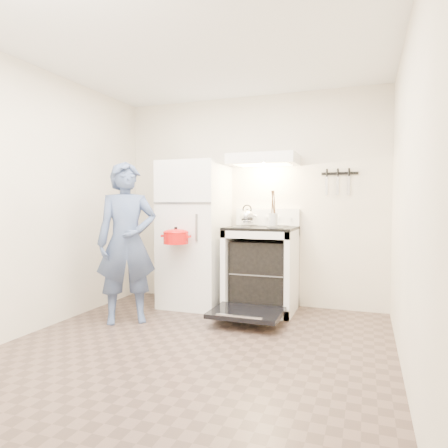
% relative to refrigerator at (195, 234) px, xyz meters
% --- Properties ---
extents(floor, '(3.60, 3.60, 0.00)m').
position_rel_refrigerator_xyz_m(floor, '(0.58, -1.45, -0.85)').
color(floor, brown).
rests_on(floor, ground).
extents(back_wall, '(3.20, 0.02, 2.50)m').
position_rel_refrigerator_xyz_m(back_wall, '(0.58, 0.35, 0.40)').
color(back_wall, '#F0E5CB').
rests_on(back_wall, ground).
extents(refrigerator, '(0.70, 0.70, 1.70)m').
position_rel_refrigerator_xyz_m(refrigerator, '(0.00, 0.00, 0.00)').
color(refrigerator, white).
rests_on(refrigerator, floor).
extents(stove_body, '(0.76, 0.65, 0.92)m').
position_rel_refrigerator_xyz_m(stove_body, '(0.81, 0.02, -0.39)').
color(stove_body, white).
rests_on(stove_body, floor).
extents(cooktop, '(0.76, 0.65, 0.03)m').
position_rel_refrigerator_xyz_m(cooktop, '(0.81, 0.02, 0.09)').
color(cooktop, black).
rests_on(cooktop, stove_body).
extents(backsplash, '(0.76, 0.07, 0.20)m').
position_rel_refrigerator_xyz_m(backsplash, '(0.81, 0.31, 0.20)').
color(backsplash, white).
rests_on(backsplash, cooktop).
extents(oven_door, '(0.70, 0.54, 0.04)m').
position_rel_refrigerator_xyz_m(oven_door, '(0.81, -0.57, -0.72)').
color(oven_door, black).
rests_on(oven_door, floor).
extents(oven_rack, '(0.60, 0.52, 0.01)m').
position_rel_refrigerator_xyz_m(oven_rack, '(0.81, 0.02, -0.41)').
color(oven_rack, slate).
rests_on(oven_rack, stove_body).
extents(range_hood, '(0.76, 0.50, 0.12)m').
position_rel_refrigerator_xyz_m(range_hood, '(0.81, 0.10, 0.86)').
color(range_hood, white).
rests_on(range_hood, back_wall).
extents(knife_strip, '(0.40, 0.02, 0.03)m').
position_rel_refrigerator_xyz_m(knife_strip, '(1.63, 0.33, 0.70)').
color(knife_strip, black).
rests_on(knife_strip, back_wall).
extents(pizza_stone, '(0.29, 0.29, 0.02)m').
position_rel_refrigerator_xyz_m(pizza_stone, '(0.83, 0.06, -0.40)').
color(pizza_stone, '#907254').
rests_on(pizza_stone, oven_rack).
extents(tea_kettle, '(0.20, 0.17, 0.25)m').
position_rel_refrigerator_xyz_m(tea_kettle, '(0.62, 0.11, 0.22)').
color(tea_kettle, silver).
rests_on(tea_kettle, cooktop).
extents(utensil_jar, '(0.11, 0.11, 0.13)m').
position_rel_refrigerator_xyz_m(utensil_jar, '(0.99, -0.19, 0.20)').
color(utensil_jar, silver).
rests_on(utensil_jar, cooktop).
extents(person, '(0.71, 0.67, 1.63)m').
position_rel_refrigerator_xyz_m(person, '(-0.37, -0.87, -0.03)').
color(person, navy).
rests_on(person, floor).
extents(dutch_oven, '(0.34, 0.27, 0.22)m').
position_rel_refrigerator_xyz_m(dutch_oven, '(-0.01, -0.49, -0.01)').
color(dutch_oven, red).
rests_on(dutch_oven, person).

